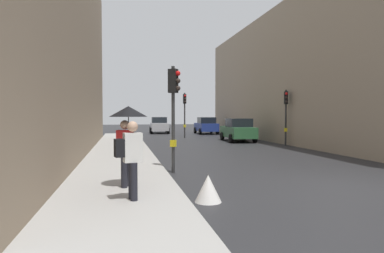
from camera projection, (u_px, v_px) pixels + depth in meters
name	position (u px, v px, depth m)	size (l,w,h in m)	color
ground_plane	(340.00, 186.00, 9.80)	(120.00, 120.00, 0.00)	#28282B
sidewalk_kerb	(120.00, 161.00, 14.39)	(3.12, 40.00, 0.16)	#A8A5A0
building_facade_right	(342.00, 77.00, 26.37)	(12.00, 30.71, 9.91)	gray
traffic_light_far_median	(185.00, 107.00, 29.55)	(0.25, 0.43, 3.94)	#2D2D2D
traffic_light_mid_street	(286.00, 107.00, 22.25)	(0.33, 0.45, 3.69)	#2D2D2D
traffic_light_near_right	(174.00, 99.00, 11.93)	(0.44, 0.39, 3.78)	#2D2D2D
car_green_estate	(238.00, 130.00, 25.79)	(2.20, 4.29, 1.76)	#2D6038
car_blue_van	(206.00, 126.00, 35.68)	(2.10, 4.24, 1.76)	navy
car_silver_hatchback	(159.00, 125.00, 37.08)	(2.17, 4.28, 1.76)	#BCBCC1
pedestrian_with_umbrella	(127.00, 124.00, 8.87)	(1.00, 1.00, 2.14)	black
pedestrian_with_black_backpack	(131.00, 155.00, 7.55)	(0.64, 0.39, 1.77)	black
warning_sign_triangle	(208.00, 188.00, 8.01)	(0.64, 0.64, 0.65)	silver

